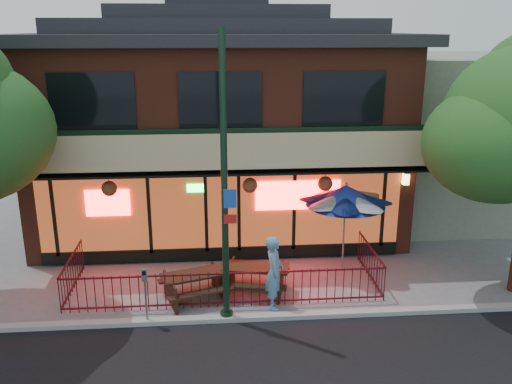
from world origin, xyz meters
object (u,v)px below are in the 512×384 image
Objects in this scene: picnic_table_left at (195,282)px; pedestrian at (274,272)px; patio_umbrella at (346,195)px; picnic_table_right at (255,275)px; street_light at (225,199)px; parking_meter_near at (145,287)px.

pedestrian is (2.04, -0.60, 0.49)m from picnic_table_left.
pedestrian is (-2.36, -2.30, -1.29)m from patio_umbrella.
picnic_table_left is 1.66m from picnic_table_right.
picnic_table_right is at bearing 59.05° from street_light.
street_light is 3.10m from picnic_table_right.
street_light reaches higher than picnic_table_left.
picnic_table_left is 0.78× the size of patio_umbrella.
patio_umbrella reaches higher than pedestrian.
pedestrian reaches higher than picnic_table_left.
picnic_table_right is 1.04× the size of pedestrian.
street_light is 3.43× the size of picnic_table_right.
patio_umbrella is (4.40, 1.70, 1.78)m from picnic_table_left.
parking_meter_near is at bearing 102.77° from pedestrian.
pedestrian is at bearing 10.29° from parking_meter_near.
patio_umbrella is (3.60, 2.80, -0.87)m from street_light.
picnic_table_left is at bearing -158.88° from patio_umbrella.
street_light reaches higher than parking_meter_near.
parking_meter_near is (-1.96, -0.08, -2.15)m from street_light.
pedestrian is (1.24, 0.50, -2.16)m from street_light.
picnic_table_right is at bearing 27.65° from parking_meter_near.
picnic_table_right is 3.18m from parking_meter_near.
parking_meter_near is at bearing -152.35° from picnic_table_right.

